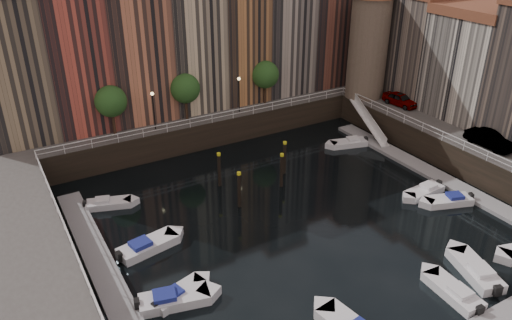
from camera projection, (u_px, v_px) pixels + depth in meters
ground at (293, 216)px, 43.14m from camera, size 200.00×200.00×0.00m
quay_far at (178, 107)px, 62.58m from camera, size 80.00×20.00×3.00m
dock_left at (109, 284)px, 35.08m from camera, size 2.00×28.00×0.35m
dock_right at (435, 175)px, 49.50m from camera, size 2.00×28.00×0.35m
far_terrace at (208, 32)px, 57.86m from camera, size 48.70×10.30×17.50m
right_terrace at (482, 57)px, 53.57m from camera, size 9.30×24.30×14.00m
corner_tower at (369, 38)px, 58.67m from camera, size 5.20×5.20×13.80m
promenade_trees at (191, 88)px, 53.66m from camera, size 21.20×3.20×5.20m
street_lamps at (198, 96)px, 53.35m from camera, size 10.36×0.36×4.18m
railings at (265, 155)px, 45.21m from camera, size 36.08×34.04×0.52m
gangway at (369, 120)px, 57.63m from camera, size 2.78×8.32×3.73m
mooring_pilings at (257, 172)px, 46.90m from camera, size 7.24×4.62×3.78m
boat_left_1 at (173, 299)px, 33.41m from camera, size 5.11×2.83×1.14m
boat_left_2 at (178, 294)px, 33.94m from camera, size 4.32×2.60×0.97m
boat_left_3 at (147, 246)px, 38.68m from camera, size 5.14×2.71×1.15m
boat_left_4 at (108, 203)px, 44.42m from camera, size 4.23×2.65×0.95m
boat_right_1 at (449, 200)px, 44.83m from camera, size 4.54×2.90×1.02m
boat_right_2 at (425, 191)px, 46.35m from camera, size 4.37×1.84×0.99m
boat_right_4 at (349, 143)px, 55.86m from camera, size 4.44×2.58×0.99m
boat_near_2 at (454, 292)px, 34.09m from camera, size 2.00×4.72×1.07m
boat_near_3 at (476, 271)px, 36.04m from camera, size 3.23×5.24×1.18m
car_a at (400, 100)px, 58.41m from camera, size 2.24×4.59×1.51m
car_b at (489, 140)px, 48.19m from camera, size 1.74×4.79×1.57m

